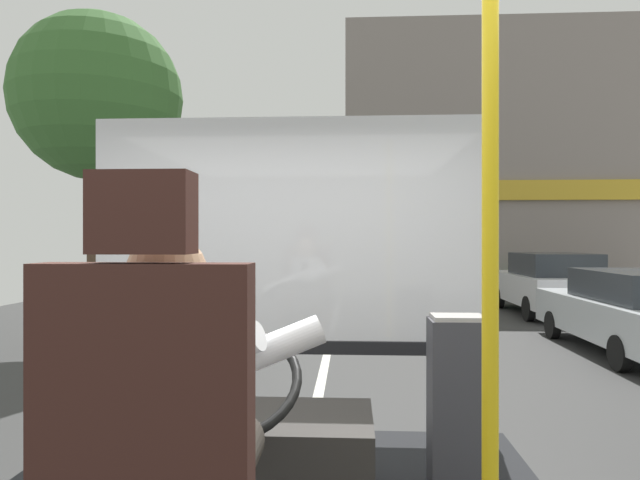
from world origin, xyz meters
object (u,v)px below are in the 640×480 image
(bus_driver, at_px, (176,416))
(steering_console, at_px, (248,455))
(fare_box, at_px, (458,406))
(parked_car_green, at_px, (490,274))
(parked_car_white, at_px, (551,283))
(handrail_pole, at_px, (490,280))
(parked_car_silver, at_px, (639,311))

(bus_driver, height_order, steering_console, bus_driver)
(bus_driver, height_order, fare_box, bus_driver)
(bus_driver, xyz_separation_m, fare_box, (0.94, 1.17, -0.31))
(parked_car_green, bearing_deg, parked_car_white, -88.38)
(steering_console, bearing_deg, bus_driver, -90.00)
(handrail_pole, xyz_separation_m, parked_car_silver, (4.11, 7.51, -1.01))
(bus_driver, distance_m, handrail_pole, 0.90)
(fare_box, distance_m, parked_car_silver, 7.56)
(handrail_pole, xyz_separation_m, fare_box, (0.12, 1.10, -0.66))
(fare_box, bearing_deg, parked_car_silver, 58.10)
(handrail_pole, relative_size, parked_car_green, 0.53)
(parked_car_silver, distance_m, parked_car_white, 4.61)
(handrail_pole, distance_m, parked_car_green, 17.95)
(fare_box, distance_m, parked_car_white, 11.81)
(steering_console, height_order, handrail_pole, handrail_pole)
(bus_driver, relative_size, parked_car_green, 0.19)
(steering_console, bearing_deg, parked_car_green, 72.96)
(handrail_pole, xyz_separation_m, parked_car_green, (4.22, 17.41, -1.04))
(parked_car_white, bearing_deg, steering_console, -114.95)
(bus_driver, distance_m, fare_box, 1.54)
(fare_box, height_order, parked_car_silver, fare_box)
(bus_driver, relative_size, parked_car_silver, 0.19)
(bus_driver, bearing_deg, parked_car_white, 66.93)
(bus_driver, relative_size, handrail_pole, 0.36)
(handrail_pole, height_order, parked_car_silver, handrail_pole)
(handrail_pole, xyz_separation_m, parked_car_white, (4.37, 12.12, -0.92))
(steering_console, xyz_separation_m, parked_car_green, (5.04, 16.45, -0.19))
(bus_driver, relative_size, parked_car_white, 0.20)
(parked_car_green, bearing_deg, bus_driver, -106.09)
(bus_driver, distance_m, steering_console, 1.15)
(bus_driver, xyz_separation_m, parked_car_green, (5.04, 17.48, -0.69))
(parked_car_silver, height_order, parked_car_green, parked_car_silver)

